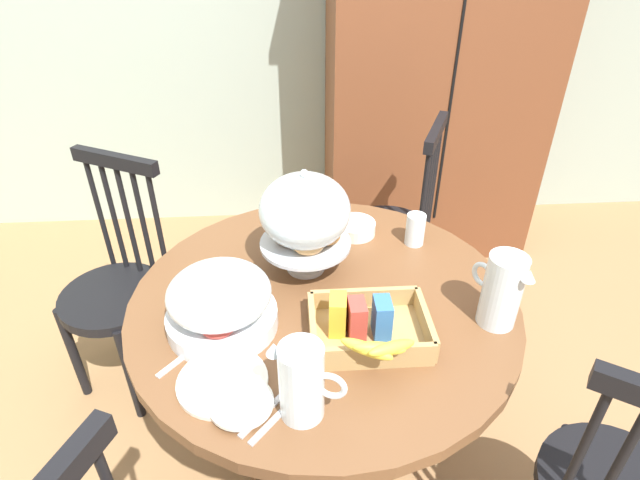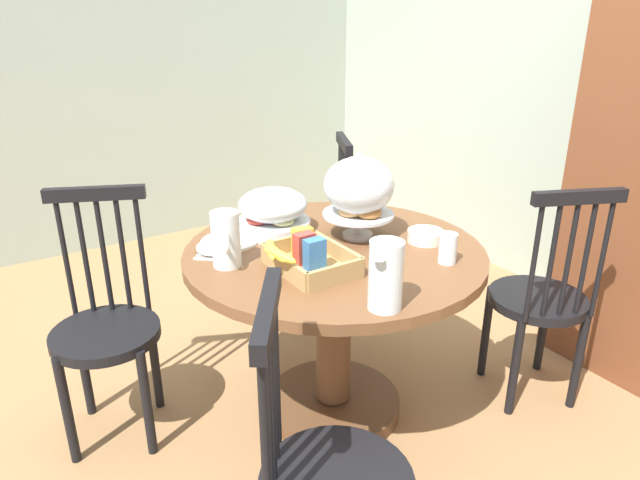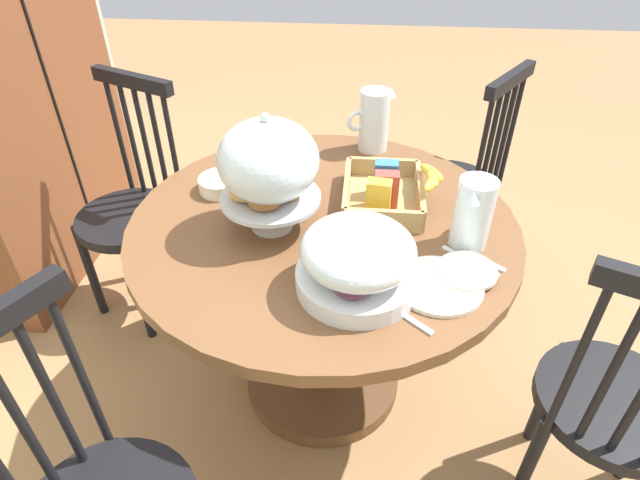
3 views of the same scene
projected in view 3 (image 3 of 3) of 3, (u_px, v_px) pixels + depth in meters
name	position (u px, v px, depth m)	size (l,w,h in m)	color
ground_plane	(337.00, 378.00, 1.97)	(10.00, 10.00, 0.00)	#997047
dining_table	(323.00, 278.00, 1.66)	(1.14, 1.14, 0.74)	brown
windsor_chair_near_window	(134.00, 215.00, 2.05)	(0.44, 0.44, 0.97)	black
windsor_chair_facing_door	(613.00, 409.00, 1.34)	(0.44, 0.44, 0.97)	black
windsor_chair_far_side	(455.00, 187.00, 2.22)	(0.46, 0.46, 0.97)	black
pastry_stand_with_dome	(268.00, 165.00, 1.38)	(0.28, 0.28, 0.34)	silver
fruit_platter_covered	(357.00, 260.00, 1.24)	(0.30, 0.30, 0.18)	silver
orange_juice_pitcher	(473.00, 216.00, 1.38)	(0.18, 0.10, 0.20)	silver
milk_pitcher	(374.00, 123.00, 1.82)	(0.11, 0.17, 0.22)	silver
cereal_basket	(388.00, 192.00, 1.56)	(0.32, 0.30, 0.12)	tan
china_plate_large	(438.00, 285.00, 1.28)	(0.22, 0.22, 0.01)	white
china_plate_small	(467.00, 271.00, 1.31)	(0.15, 0.15, 0.01)	white
cereal_bowl	(221.00, 184.00, 1.64)	(0.14, 0.14, 0.04)	white
drinking_glass	(255.00, 148.00, 1.77)	(0.06, 0.06, 0.11)	silver
table_knife	(470.00, 261.00, 1.36)	(0.17, 0.01, 0.01)	silver
dinner_fork	(476.00, 256.00, 1.38)	(0.17, 0.01, 0.01)	silver
soup_spoon	(402.00, 314.00, 1.21)	(0.17, 0.01, 0.01)	silver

